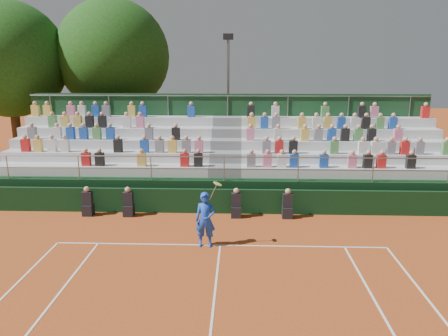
{
  "coord_description": "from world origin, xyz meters",
  "views": [
    {
      "loc": [
        0.62,
        -13.48,
        5.94
      ],
      "look_at": [
        0.0,
        3.5,
        1.8
      ],
      "focal_mm": 35.0,
      "sensor_mm": 36.0,
      "label": 1
    }
  ],
  "objects_px": {
    "tree_east": "(113,56)",
    "floodlight_mast": "(228,88)",
    "tennis_player": "(205,220)",
    "tree_west": "(9,59)"
  },
  "relations": [
    {
      "from": "tennis_player",
      "to": "floodlight_mast",
      "type": "distance_m",
      "value": 13.54
    },
    {
      "from": "tree_west",
      "to": "floodlight_mast",
      "type": "distance_m",
      "value": 12.45
    },
    {
      "from": "tree_west",
      "to": "floodlight_mast",
      "type": "xyz_separation_m",
      "value": [
        12.2,
        1.91,
        -1.63
      ]
    },
    {
      "from": "tennis_player",
      "to": "tree_west",
      "type": "xyz_separation_m",
      "value": [
        -11.82,
        11.16,
        5.14
      ]
    },
    {
      "from": "tree_west",
      "to": "tree_east",
      "type": "height_order",
      "value": "tree_east"
    },
    {
      "from": "tennis_player",
      "to": "tree_west",
      "type": "distance_m",
      "value": 17.05
    },
    {
      "from": "tree_west",
      "to": "tennis_player",
      "type": "bearing_deg",
      "value": -43.37
    },
    {
      "from": "tree_west",
      "to": "floodlight_mast",
      "type": "bearing_deg",
      "value": 8.91
    },
    {
      "from": "tree_east",
      "to": "floodlight_mast",
      "type": "distance_m",
      "value": 6.99
    },
    {
      "from": "tree_west",
      "to": "tree_east",
      "type": "xyz_separation_m",
      "value": [
        5.46,
        1.57,
        0.18
      ]
    }
  ]
}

